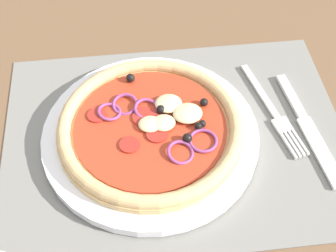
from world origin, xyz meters
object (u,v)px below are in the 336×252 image
plate (151,136)px  pizza (151,128)px  knife (309,128)px  fork (274,113)px

plate → pizza: size_ratio=1.18×
plate → knife: bearing=177.9°
plate → knife: 21.80cm
pizza → knife: bearing=177.8°
pizza → fork: bearing=-172.4°
fork → knife: (-3.97, 3.22, 0.03)cm
plate → fork: bearing=-172.2°
plate → knife: (-21.78, 0.79, -0.43)cm
fork → knife: knife is taller
pizza → fork: size_ratio=1.38×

